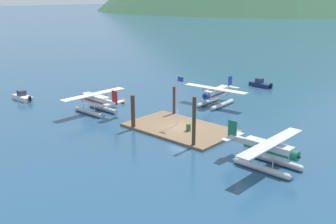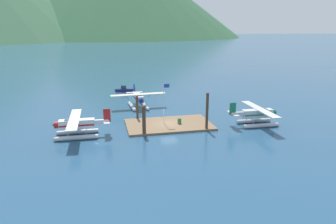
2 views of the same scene
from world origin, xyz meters
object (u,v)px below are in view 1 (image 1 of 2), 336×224
mooring_buoy (123,101)px  boat_white_open_sw (22,97)px  seaplane_cream_bow_left (216,95)px  flagpole (178,95)px  boat_navy_open_north (260,84)px  seaplane_white_port_aft (96,102)px  seaplane_silver_stbd_aft (268,152)px  fuel_drum (188,127)px

mooring_buoy → boat_white_open_sw: boat_white_open_sw is taller
mooring_buoy → seaplane_cream_bow_left: bearing=37.1°
flagpole → boat_navy_open_north: bearing=98.3°
flagpole → seaplane_white_port_aft: bearing=-168.4°
flagpole → seaplane_silver_stbd_aft: (14.15, -3.19, -2.69)m
flagpole → boat_navy_open_north: 28.24m
fuel_drum → mooring_buoy: 16.70m
mooring_buoy → seaplane_cream_bow_left: 14.27m
seaplane_silver_stbd_aft → seaplane_white_port_aft: size_ratio=1.00×
flagpole → boat_navy_open_north: size_ratio=1.31×
fuel_drum → boat_white_open_sw: 30.13m
flagpole → seaplane_cream_bow_left: (-2.66, 11.82, -2.69)m
seaplane_cream_bow_left → boat_navy_open_north: size_ratio=2.15×
seaplane_cream_bow_left → seaplane_white_port_aft: (-10.39, -14.51, 0.00)m
seaplane_cream_bow_left → fuel_drum: bearing=-68.6°
fuel_drum → seaplane_white_port_aft: 15.45m
seaplane_silver_stbd_aft → mooring_buoy: bearing=167.1°
mooring_buoy → boat_navy_open_north: 26.41m
seaplane_cream_bow_left → boat_white_open_sw: (-24.73, -17.98, -1.09)m
seaplane_cream_bow_left → mooring_buoy: bearing=-142.9°
seaplane_cream_bow_left → seaplane_white_port_aft: same height
flagpole → seaplane_white_port_aft: size_ratio=0.62×
fuel_drum → boat_navy_open_north: bearing=102.5°
fuel_drum → mooring_buoy: (-16.24, 3.91, -0.39)m
mooring_buoy → boat_navy_open_north: boat_navy_open_north is taller
fuel_drum → mooring_buoy: size_ratio=1.26×
flagpole → seaplane_cream_bow_left: flagpole is taller
mooring_buoy → fuel_drum: bearing=-13.5°
boat_white_open_sw → boat_navy_open_north: size_ratio=1.00×
mooring_buoy → seaplane_silver_stbd_aft: (28.15, -6.42, 1.23)m
seaplane_cream_bow_left → boat_navy_open_north: seaplane_cream_bow_left is taller
flagpole → fuel_drum: 4.23m
seaplane_silver_stbd_aft → seaplane_cream_bow_left: same height
seaplane_silver_stbd_aft → seaplane_white_port_aft: 27.21m
mooring_buoy → seaplane_white_port_aft: bearing=-80.9°
fuel_drum → seaplane_white_port_aft: seaplane_white_port_aft is taller
seaplane_silver_stbd_aft → boat_navy_open_north: size_ratio=2.14×
fuel_drum → boat_white_open_sw: bearing=-169.5°
seaplane_white_port_aft → boat_navy_open_north: seaplane_white_port_aft is taller
seaplane_cream_bow_left → boat_white_open_sw: seaplane_cream_bow_left is taller
fuel_drum → mooring_buoy: fuel_drum is taller
seaplane_white_port_aft → boat_white_open_sw: size_ratio=2.13×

